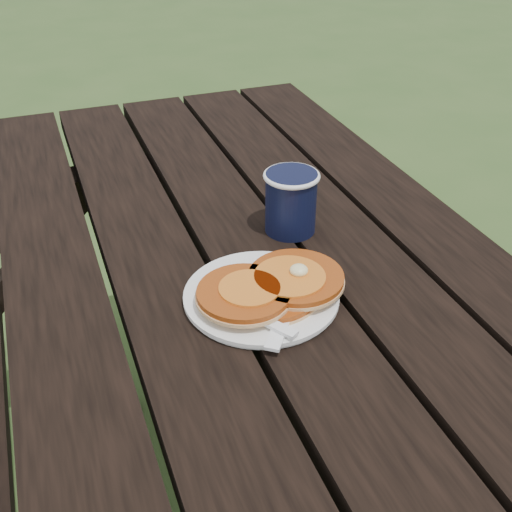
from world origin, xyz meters
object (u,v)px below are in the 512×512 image
object	(u,v)px
coffee_cup	(291,199)
pancake_stack	(272,287)
picnic_table	(287,489)
plate	(261,297)

from	to	relation	value
coffee_cup	pancake_stack	bearing A→B (deg)	-120.19
coffee_cup	picnic_table	bearing A→B (deg)	-111.09
plate	coffee_cup	distance (m)	0.20
picnic_table	pancake_stack	bearing A→B (deg)	119.53
picnic_table	plate	size ratio (longest dim) A/B	8.46
pancake_stack	coffee_cup	distance (m)	0.20
plate	pancake_stack	xyz separation A→B (m)	(0.01, -0.01, 0.02)
picnic_table	plate	distance (m)	0.39
picnic_table	coffee_cup	world-z (taller)	coffee_cup
picnic_table	pancake_stack	xyz separation A→B (m)	(-0.02, 0.04, 0.41)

